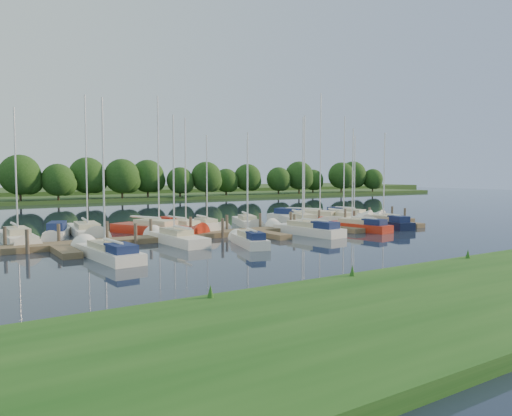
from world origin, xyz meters
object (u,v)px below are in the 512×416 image
sailboat_n_0 (17,240)px  sailboat_n_5 (206,226)px  sailboat_s_2 (249,241)px  dock (256,232)px  motorboat (57,233)px

sailboat_n_0 → sailboat_n_5: sailboat_n_0 is taller
sailboat_n_5 → sailboat_s_2: bearing=81.1°
dock → sailboat_n_5: bearing=102.1°
sailboat_n_5 → motorboat: bearing=1.1°
sailboat_n_5 → sailboat_s_2: (-2.65, -11.79, 0.06)m
dock → sailboat_s_2: 6.64m
sailboat_n_0 → sailboat_n_5: size_ratio=1.15×
dock → sailboat_n_0: (-17.83, 5.18, 0.08)m
dock → sailboat_n_0: bearing=163.8°
sailboat_n_5 → sailboat_s_2: size_ratio=1.14×
sailboat_n_0 → sailboat_s_2: sailboat_n_0 is taller
motorboat → dock: bearing=173.6°
dock → sailboat_s_2: sailboat_s_2 is taller
dock → motorboat: size_ratio=7.48×
dock → sailboat_s_2: bearing=-127.5°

